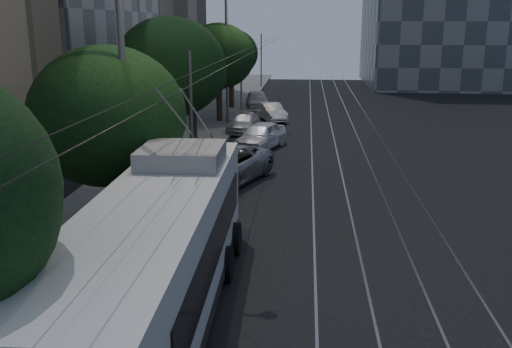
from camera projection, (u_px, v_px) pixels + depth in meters
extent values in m
plane|color=black|center=(306.00, 277.00, 16.65)|extent=(120.00, 120.00, 0.00)
cube|color=slate|center=(190.00, 137.00, 36.53)|extent=(5.00, 90.00, 0.15)
cube|color=gray|center=(311.00, 141.00, 35.88)|extent=(0.08, 90.00, 0.02)
cube|color=gray|center=(334.00, 141.00, 35.76)|extent=(0.08, 90.00, 0.02)
cube|color=gray|center=(360.00, 141.00, 35.62)|extent=(0.08, 90.00, 0.02)
cube|color=gray|center=(383.00, 142.00, 35.50)|extent=(0.08, 90.00, 0.02)
cylinder|color=black|center=(246.00, 50.00, 34.79)|extent=(0.02, 90.00, 0.02)
cylinder|color=black|center=(257.00, 50.00, 34.73)|extent=(0.02, 90.00, 0.02)
cylinder|color=slate|center=(191.00, 118.00, 25.96)|extent=(0.14, 0.14, 6.00)
cylinder|color=slate|center=(241.00, 77.00, 45.21)|extent=(0.14, 0.14, 6.00)
cylinder|color=slate|center=(261.00, 61.00, 64.46)|extent=(0.14, 0.14, 6.00)
cube|color=silver|center=(156.00, 257.00, 13.42)|extent=(2.91, 12.56, 2.97)
cube|color=black|center=(158.00, 308.00, 13.76)|extent=(2.95, 12.60, 0.36)
cube|color=black|center=(161.00, 244.00, 13.89)|extent=(2.92, 9.96, 1.09)
cube|color=black|center=(203.00, 178.00, 19.35)|extent=(2.16, 0.12, 1.04)
cube|color=gray|center=(182.00, 155.00, 15.98)|extent=(2.30, 2.34, 0.52)
cylinder|color=slate|center=(178.00, 116.00, 16.82)|extent=(0.06, 4.72, 2.21)
cylinder|color=slate|center=(199.00, 117.00, 16.77)|extent=(0.06, 4.72, 2.21)
cylinder|color=black|center=(139.00, 261.00, 16.52)|extent=(0.31, 1.04, 1.04)
cylinder|color=black|center=(226.00, 264.00, 16.30)|extent=(0.31, 1.04, 1.04)
cylinder|color=black|center=(157.00, 236.00, 18.45)|extent=(0.31, 1.04, 1.04)
cylinder|color=black|center=(235.00, 238.00, 18.23)|extent=(0.31, 1.04, 1.04)
imported|color=#989A9F|center=(223.00, 166.00, 26.17)|extent=(4.74, 6.63, 1.68)
imported|color=silver|center=(261.00, 136.00, 33.36)|extent=(3.20, 4.95, 1.57)
imported|color=#AFAFB4|center=(244.00, 122.00, 38.72)|extent=(2.19, 4.54, 1.28)
imported|color=silver|center=(272.00, 112.00, 43.01)|extent=(2.76, 4.24, 1.32)
imported|color=#B1B2B6|center=(257.00, 100.00, 48.79)|extent=(2.56, 4.83, 1.56)
cylinder|color=#2E2019|center=(114.00, 207.00, 19.24)|extent=(0.44, 0.44, 2.36)
ellipsoid|color=black|center=(108.00, 116.00, 18.45)|extent=(5.09, 5.09, 4.58)
cylinder|color=#2E2019|center=(173.00, 136.00, 29.77)|extent=(0.44, 0.44, 2.88)
ellipsoid|color=black|center=(170.00, 67.00, 28.86)|extent=(5.65, 5.65, 5.09)
cylinder|color=#2E2019|center=(193.00, 126.00, 32.51)|extent=(0.44, 0.44, 2.92)
ellipsoid|color=black|center=(192.00, 74.00, 31.75)|extent=(3.98, 3.98, 3.58)
cylinder|color=#2E2019|center=(219.00, 103.00, 42.06)|extent=(0.44, 0.44, 2.89)
ellipsoid|color=black|center=(219.00, 56.00, 41.18)|extent=(5.25, 5.25, 4.72)
cylinder|color=#2E2019|center=(232.00, 91.00, 48.75)|extent=(0.44, 0.44, 2.99)
ellipsoid|color=black|center=(231.00, 53.00, 47.93)|extent=(4.53, 4.53, 4.08)
cylinder|color=slate|center=(123.00, 74.00, 17.00)|extent=(0.20, 0.20, 11.42)
cylinder|color=slate|center=(227.00, 45.00, 40.18)|extent=(0.20, 0.20, 11.39)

